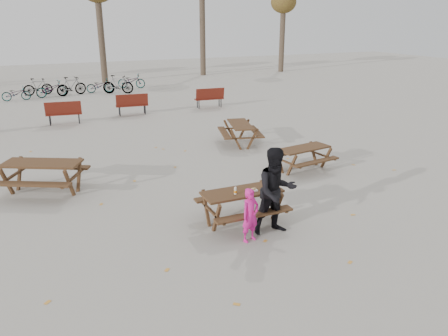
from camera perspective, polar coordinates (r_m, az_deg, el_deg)
name	(u,v)px	position (r m, az deg, el deg)	size (l,w,h in m)	color
ground	(242,222)	(10.09, 2.32, -7.08)	(80.00, 80.00, 0.00)	gray
main_picnic_table	(242,199)	(9.85, 2.36, -4.02)	(1.80, 1.45, 0.78)	#3C2716
food_tray	(253,191)	(9.76, 3.87, -2.96)	(0.18, 0.11, 0.04)	silver
bread_roll	(254,189)	(9.74, 3.88, -2.73)	(0.14, 0.06, 0.05)	tan
soda_bottle	(235,191)	(9.57, 1.50, -3.02)	(0.07, 0.07, 0.17)	silver
child	(250,215)	(9.07, 3.45, -6.17)	(0.42, 0.28, 1.16)	#DA1B86
adult	(276,191)	(9.32, 6.81, -3.04)	(0.93, 0.72, 1.91)	black
picnic_table_east	(303,159)	(13.53, 10.29, 1.19)	(1.67, 1.35, 0.72)	#3C2716
picnic_table_north	(44,178)	(12.51, -22.49, -1.16)	(1.99, 1.60, 0.86)	#3C2716
picnic_table_far	(240,134)	(16.13, 2.13, 4.49)	(1.78, 1.43, 0.77)	#3C2716
park_bench_row	(102,108)	(20.81, -15.66, 7.50)	(12.48, 2.12, 1.03)	maroon
bicycle_row	(81,86)	(28.34, -18.16, 10.14)	(8.64, 3.13, 1.12)	black
fallen_leaves	(219,183)	(12.36, -0.70, -1.98)	(11.00, 11.00, 0.01)	gold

